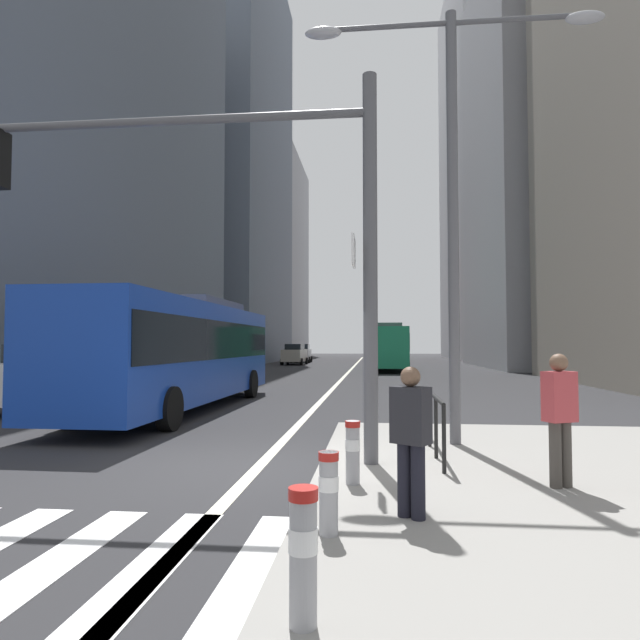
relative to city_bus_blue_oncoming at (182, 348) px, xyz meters
name	(u,v)px	position (x,y,z in m)	size (l,w,h in m)	color
ground_plane	(340,381)	(3.91, 12.85, -1.84)	(160.00, 160.00, 0.00)	#28282B
crosswalk_stripes	(46,569)	(2.91, -11.15, -1.83)	(7.65, 3.20, 0.01)	silver
lane_centre_line	(349,371)	(3.91, 22.85, -1.83)	(0.20, 80.00, 0.01)	beige
office_tower_left_near	(46,112)	(-12.09, 11.70, 12.81)	(12.86, 25.02, 29.29)	slate
office_tower_left_mid	(214,158)	(-12.09, 42.25, 20.87)	(13.98, 24.13, 45.41)	slate
office_tower_left_far	(260,258)	(-12.09, 67.16, 13.53)	(12.61, 21.44, 30.73)	#9E9EA3
office_tower_right_mid	(553,161)	(20.91, 31.51, 15.65)	(12.48, 18.53, 34.97)	#9E9EA3
office_tower_right_far	(490,165)	(20.91, 56.77, 23.76)	(10.36, 23.73, 51.20)	#9E9EA3
city_bus_blue_oncoming	(182,348)	(0.00, 0.00, 0.00)	(2.82, 11.91, 3.40)	#14389E
sedan_white_oncoming	(48,376)	(-3.89, -0.50, -0.85)	(2.07, 4.31, 1.94)	silver
city_bus_red_receding	(388,345)	(6.72, 24.98, 0.00)	(2.73, 11.21, 3.40)	#198456
city_bus_red_distant	(389,345)	(7.34, 48.59, 0.00)	(2.79, 11.54, 3.40)	red
car_oncoming_mid	(295,354)	(-1.79, 34.67, -0.85)	(2.15, 4.37, 1.94)	#B2A899
car_receding_near	(393,354)	(7.51, 38.52, -0.85)	(2.19, 4.56, 1.94)	black
car_receding_far	(386,354)	(6.77, 37.94, -0.85)	(2.08, 4.04, 1.94)	maroon
car_oncoming_far	(302,353)	(-1.96, 40.70, -0.85)	(2.20, 4.46, 1.94)	silver
traffic_signal_gantry	(232,206)	(3.51, -7.39, 2.29)	(6.50, 0.65, 6.00)	#515156
street_lamp_post	(452,164)	(7.19, -5.61, 3.45)	(5.50, 0.32, 8.00)	#56565B
bollard_front	(303,549)	(5.29, -12.15, -1.20)	(0.20, 0.20, 0.88)	#99999E
bollard_left	(329,488)	(5.31, -10.48, -1.25)	(0.20, 0.20, 0.78)	#99999E
bollard_right	(353,449)	(5.46, -8.60, -1.24)	(0.20, 0.20, 0.81)	#99999E
pedestrian_railing	(433,411)	(6.71, -6.40, -1.00)	(0.06, 3.06, 0.98)	black
pedestrian_waiting	(560,413)	(8.08, -8.49, -0.76)	(0.45, 0.38, 1.68)	#423D38
pedestrian_walking	(411,434)	(6.12, -9.89, -0.83)	(0.45, 0.41, 1.57)	black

